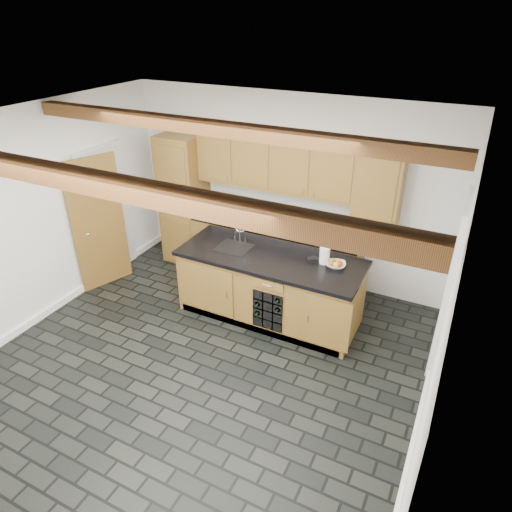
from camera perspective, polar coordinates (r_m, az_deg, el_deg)
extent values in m
plane|color=black|center=(5.70, -6.83, -13.34)|extent=(5.00, 5.00, 0.00)
plane|color=white|center=(6.87, 3.87, 8.29)|extent=(5.00, 0.00, 5.00)
plane|color=white|center=(6.51, -26.50, 3.98)|extent=(0.00, 5.00, 5.00)
plane|color=white|center=(4.21, 22.28, -8.57)|extent=(0.00, 5.00, 5.00)
plane|color=white|center=(4.36, -9.01, 15.15)|extent=(5.00, 5.00, 0.00)
cube|color=brown|center=(3.51, -20.13, 8.72)|extent=(4.90, 0.15, 0.15)
cube|color=brown|center=(4.87, -4.78, 15.61)|extent=(4.90, 0.15, 0.15)
cube|color=white|center=(7.10, -24.04, -5.95)|extent=(0.04, 5.00, 0.10)
cube|color=white|center=(5.10, 19.08, -20.73)|extent=(0.04, 5.00, 0.10)
cube|color=white|center=(7.39, -18.10, 5.22)|extent=(0.06, 0.94, 2.04)
cube|color=olive|center=(7.08, -19.09, 3.82)|extent=(0.31, 0.77, 2.00)
cube|color=white|center=(5.68, 23.05, -3.09)|extent=(0.06, 0.98, 2.04)
cube|color=black|center=(5.69, 23.26, -3.31)|extent=(0.02, 0.86, 1.96)
cube|color=olive|center=(7.51, -8.88, 6.96)|extent=(0.65, 0.60, 2.10)
cube|color=olive|center=(7.03, 2.46, 0.21)|extent=(2.60, 0.60, 0.88)
cube|color=black|center=(6.82, 2.54, 3.64)|extent=(2.64, 0.62, 0.05)
cube|color=white|center=(6.95, 3.59, 6.68)|extent=(2.60, 0.02, 0.52)
cube|color=olive|center=(6.63, 2.37, 11.43)|extent=(2.40, 0.35, 0.75)
cube|color=olive|center=(6.24, 15.10, 8.12)|extent=(0.60, 0.35, 1.00)
cube|color=olive|center=(6.21, 1.76, -3.99)|extent=(2.40, 0.90, 0.88)
cube|color=black|center=(5.97, 1.83, -0.24)|extent=(2.46, 0.96, 0.05)
cube|color=olive|center=(6.15, -6.18, -4.12)|extent=(0.80, 0.02, 0.70)
cube|color=olive|center=(5.56, 8.71, -8.29)|extent=(0.60, 0.02, 0.70)
cube|color=black|center=(5.94, 2.07, -6.19)|extent=(0.42, 0.30, 0.56)
cylinder|color=black|center=(5.74, 3.21, -5.03)|extent=(0.07, 0.26, 0.07)
cylinder|color=black|center=(6.00, 0.67, -6.59)|extent=(0.07, 0.26, 0.07)
cylinder|color=black|center=(5.82, 3.17, -6.18)|extent=(0.07, 0.26, 0.07)
cylinder|color=black|center=(5.92, 0.68, -5.49)|extent=(0.07, 0.26, 0.07)
cube|color=black|center=(6.18, -2.79, 1.03)|extent=(0.45, 0.40, 0.02)
cylinder|color=silver|center=(6.27, -2.02, 2.56)|extent=(0.02, 0.02, 0.20)
torus|color=silver|center=(6.21, -2.04, 3.72)|extent=(0.18, 0.02, 0.18)
cylinder|color=silver|center=(6.34, -2.65, 2.22)|extent=(0.02, 0.02, 0.08)
cylinder|color=silver|center=(6.27, -1.37, 1.93)|extent=(0.02, 0.02, 0.08)
cube|color=black|center=(5.88, 7.24, -0.48)|extent=(0.18, 0.13, 0.04)
cylinder|color=black|center=(5.87, 7.26, -0.26)|extent=(0.11, 0.11, 0.01)
imported|color=white|center=(5.79, 9.95, -1.10)|extent=(0.28, 0.28, 0.06)
sphere|color=red|center=(5.76, 10.45, -0.94)|extent=(0.07, 0.07, 0.07)
sphere|color=orange|center=(5.81, 10.27, -0.66)|extent=(0.07, 0.07, 0.07)
sphere|color=#4B7B21|center=(5.81, 9.69, -0.62)|extent=(0.07, 0.07, 0.07)
sphere|color=#B7381B|center=(5.76, 9.51, -0.87)|extent=(0.07, 0.07, 0.07)
sphere|color=gold|center=(5.73, 9.97, -1.08)|extent=(0.07, 0.07, 0.07)
cylinder|color=white|center=(5.82, 8.57, 0.10)|extent=(0.13, 0.13, 0.22)
imported|color=white|center=(7.40, -6.35, 6.13)|extent=(0.10, 0.10, 0.08)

